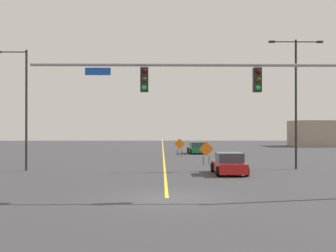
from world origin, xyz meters
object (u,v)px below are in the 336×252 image
at_px(car_green_passing, 197,148).
at_px(construction_sign_left_shoulder, 206,150).
at_px(traffic_signal_assembly, 250,88).
at_px(street_lamp_near_right, 296,93).
at_px(street_lamp_far_right, 24,104).
at_px(car_red_near, 229,164).
at_px(construction_sign_right_shoulder, 180,145).

bearing_deg(car_green_passing, construction_sign_left_shoulder, -92.04).
distance_m(traffic_signal_assembly, street_lamp_near_right, 13.94).
bearing_deg(street_lamp_near_right, street_lamp_far_right, -177.87).
xyz_separation_m(street_lamp_far_right, car_green_passing, (13.97, 19.59, -4.10)).
xyz_separation_m(street_lamp_near_right, car_red_near, (-5.46, -3.25, -4.92)).
relative_size(construction_sign_left_shoulder, car_green_passing, 0.47).
relative_size(traffic_signal_assembly, car_green_passing, 3.59).
bearing_deg(street_lamp_near_right, construction_sign_left_shoulder, 149.71).
bearing_deg(traffic_signal_assembly, street_lamp_far_right, 139.00).
distance_m(street_lamp_near_right, car_red_near, 8.03).
bearing_deg(car_green_passing, traffic_signal_assembly, -90.74).
bearing_deg(construction_sign_left_shoulder, street_lamp_far_right, -162.04).
height_order(traffic_signal_assembly, street_lamp_far_right, street_lamp_far_right).
xyz_separation_m(construction_sign_left_shoulder, construction_sign_right_shoulder, (-1.73, 10.47, 0.00)).
relative_size(traffic_signal_assembly, car_red_near, 3.64).
bearing_deg(street_lamp_near_right, car_green_passing, 106.70).
bearing_deg(street_lamp_far_right, car_green_passing, 54.51).
relative_size(street_lamp_near_right, construction_sign_right_shoulder, 4.98).
bearing_deg(traffic_signal_assembly, car_green_passing, 89.26).
height_order(construction_sign_right_shoulder, car_green_passing, construction_sign_right_shoulder).
height_order(traffic_signal_assembly, street_lamp_near_right, street_lamp_near_right).
xyz_separation_m(street_lamp_near_right, car_green_passing, (-5.66, 18.86, -4.92)).
distance_m(street_lamp_far_right, car_green_passing, 24.40).
relative_size(construction_sign_right_shoulder, car_green_passing, 0.47).
distance_m(construction_sign_right_shoulder, car_green_passing, 5.31).
relative_size(street_lamp_far_right, construction_sign_left_shoulder, 4.48).
relative_size(street_lamp_far_right, construction_sign_right_shoulder, 4.49).
distance_m(street_lamp_far_right, construction_sign_left_shoulder, 14.55).
bearing_deg(car_green_passing, construction_sign_right_shoulder, -115.51).
bearing_deg(street_lamp_far_right, construction_sign_right_shoulder, 51.73).
xyz_separation_m(traffic_signal_assembly, construction_sign_left_shoulder, (-0.14, 16.14, -3.52)).
xyz_separation_m(street_lamp_far_right, construction_sign_left_shoulder, (13.42, 4.35, -3.54)).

